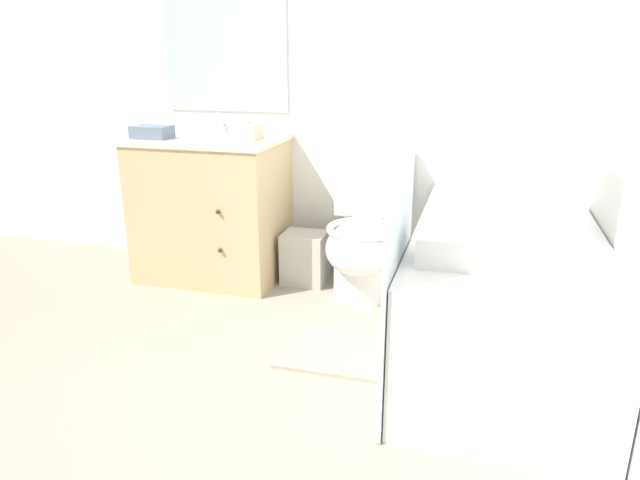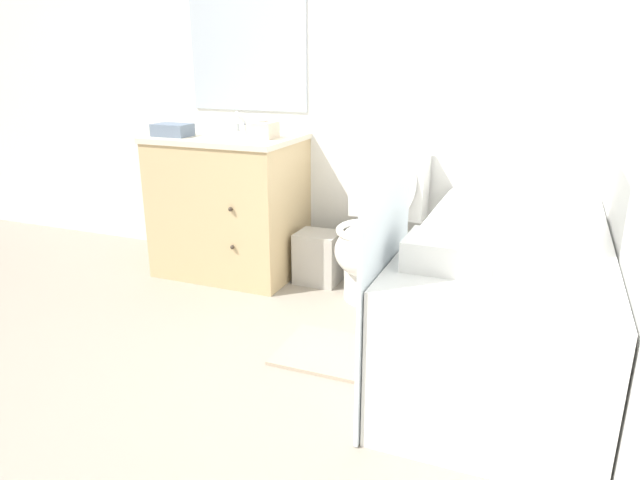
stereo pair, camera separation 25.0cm
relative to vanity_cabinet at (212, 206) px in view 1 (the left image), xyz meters
name	(u,v)px [view 1 (the left image)]	position (x,y,z in m)	size (l,w,h in m)	color
ground_plane	(244,444)	(0.80, -1.44, -0.43)	(14.00, 14.00, 0.00)	gray
wall_back	(359,59)	(0.80, 0.31, 0.82)	(8.00, 0.06, 2.50)	silver
vanity_cabinet	(212,206)	(0.00, 0.00, 0.00)	(0.83, 0.61, 0.83)	tan
sink_faucet	(223,127)	(0.00, 0.20, 0.44)	(0.14, 0.12, 0.12)	silver
toilet	(365,233)	(0.93, -0.04, -0.08)	(0.42, 0.63, 0.82)	white
bathtub	(501,290)	(1.64, -0.51, -0.14)	(0.75, 1.59, 0.57)	white
shower_curtain	(404,132)	(1.25, -1.03, 0.60)	(0.02, 0.59, 2.04)	silver
wastebasket	(305,258)	(0.56, 0.02, -0.28)	(0.25, 0.21, 0.30)	#B7B2A8
tissue_box	(247,130)	(0.25, -0.02, 0.45)	(0.14, 0.14, 0.12)	beige
hand_towel_folded	(152,132)	(-0.27, -0.14, 0.44)	(0.21, 0.14, 0.07)	slate
bath_towel_folded	(461,248)	(1.46, -0.98, 0.19)	(0.30, 0.23, 0.11)	white
bath_mat	(336,352)	(0.95, -0.75, -0.42)	(0.47, 0.39, 0.02)	tan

